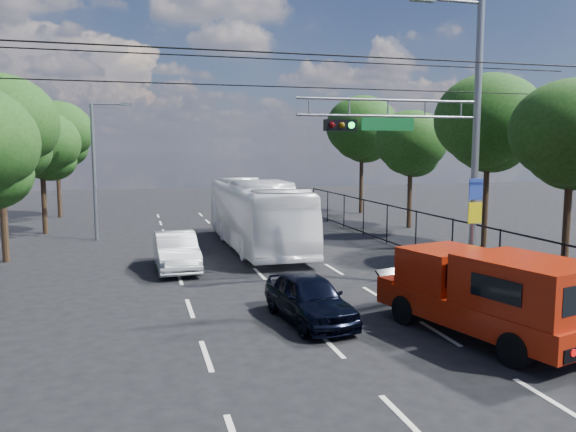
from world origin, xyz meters
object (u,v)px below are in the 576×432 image
object	(u,v)px
signal_mast	(444,133)
white_bus	(256,214)
navy_hatchback	(309,298)
white_van	(176,251)
red_pickup	(486,292)

from	to	relation	value
signal_mast	white_bus	distance (m)	11.19
navy_hatchback	white_van	world-z (taller)	white_van
white_bus	red_pickup	bearing A→B (deg)	-79.52
red_pickup	navy_hatchback	size ratio (longest dim) A/B	1.61
red_pickup	white_bus	size ratio (longest dim) A/B	0.54
signal_mast	red_pickup	size ratio (longest dim) A/B	1.52
navy_hatchback	white_bus	size ratio (longest dim) A/B	0.33
red_pickup	white_van	xyz separation A→B (m)	(-6.91, 10.26, -0.45)
signal_mast	red_pickup	bearing A→B (deg)	-106.66
signal_mast	navy_hatchback	world-z (taller)	signal_mast
red_pickup	navy_hatchback	distance (m)	4.60
signal_mast	white_bus	xyz separation A→B (m)	(-4.20, 9.72, -3.62)
signal_mast	white_van	distance (m)	11.01
signal_mast	white_van	xyz separation A→B (m)	(-8.28, 5.67, -4.52)
white_van	signal_mast	bearing A→B (deg)	-35.99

